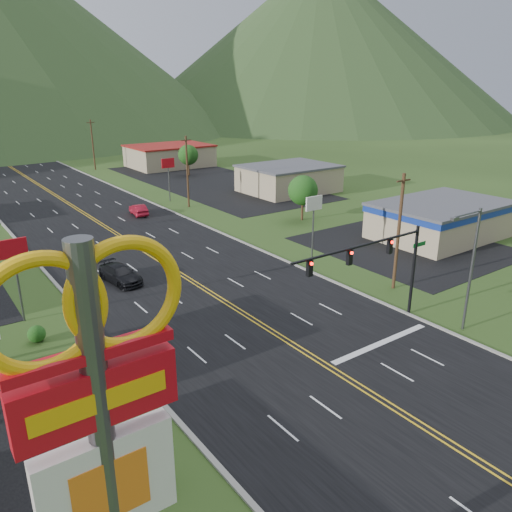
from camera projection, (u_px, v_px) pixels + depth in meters
pylon_sign at (102, 438)px, 11.23m from camera, size 4.32×0.60×14.00m
traffic_signal at (379, 258)px, 34.68m from camera, size 13.10×0.43×7.00m
streetlight_east at (470, 263)px, 34.26m from camera, size 3.28×0.25×9.00m
building_east_near at (441, 218)px, 57.10m from camera, size 15.40×10.40×4.10m
building_east_mid at (289, 178)px, 81.24m from camera, size 14.40×11.40×4.30m
building_east_far at (170, 156)px, 105.83m from camera, size 16.40×12.40×4.50m
pole_sign_west_a at (14, 257)px, 35.74m from camera, size 2.00×0.18×6.40m
pole_sign_east_a at (314, 210)px, 49.11m from camera, size 2.00×0.18×6.40m
pole_sign_east_b at (168, 167)px, 73.64m from camera, size 2.00×0.18×6.40m
tree_east_a at (303, 190)px, 63.65m from camera, size 3.84×3.84×5.82m
tree_east_b at (188, 155)px, 95.00m from camera, size 3.84×3.84×5.82m
utility_pole_a at (399, 231)px, 41.69m from camera, size 1.60×0.28×10.00m
utility_pole_b at (187, 171)px, 70.06m from camera, size 1.60×0.28×10.00m
utility_pole_c at (93, 144)px, 100.73m from camera, size 1.60×0.28×10.00m
utility_pole_d at (42, 130)px, 131.40m from camera, size 1.60×0.28×10.00m
mountain_ne at (319, 41)px, 227.28m from camera, size 180.00×180.00×70.00m
car_dark_mid at (120, 274)px, 44.34m from camera, size 2.85×5.44×1.50m
car_red_far at (139, 210)px, 67.00m from camera, size 2.04×4.52×1.44m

